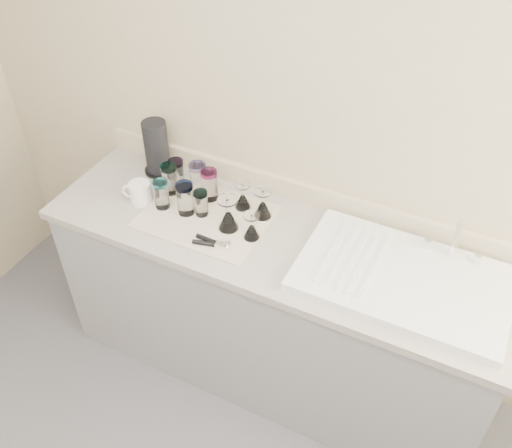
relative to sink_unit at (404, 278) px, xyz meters
The scene contains 18 objects.
room_envelope 1.47m from the sink_unit, 114.66° to the right, with size 3.54×3.50×2.52m.
counter_unit 0.72m from the sink_unit, behind, with size 2.06×0.62×0.90m.
sink_unit is the anchor object (origin of this frame).
dish_towel 0.89m from the sink_unit, behind, with size 0.55×0.42×0.01m, color silver.
tumbler_teal 1.13m from the sink_unit, behind, with size 0.07×0.07×0.14m.
tumbler_cyan 1.01m from the sink_unit, behind, with size 0.08×0.08×0.16m.
tumbler_purple 0.94m from the sink_unit, behind, with size 0.08×0.08×0.15m.
tumbler_magenta 1.10m from the sink_unit, behind, with size 0.07×0.07×0.14m.
tumbler_blue 0.98m from the sink_unit, behind, with size 0.08×0.08×0.16m.
tumbler_lavender 0.91m from the sink_unit, behind, with size 0.06×0.06×0.12m.
tumbler_extra 1.12m from the sink_unit, behind, with size 0.07×0.07×0.15m.
goblet_back_left 0.78m from the sink_unit, behind, with size 0.07×0.07×0.13m.
goblet_back_right 0.67m from the sink_unit, behind, with size 0.08×0.08×0.14m.
goblet_front_left 0.76m from the sink_unit, behind, with size 0.09×0.09×0.16m.
goblet_front_right 0.65m from the sink_unit, behind, with size 0.07×0.07×0.12m.
can_opener 0.79m from the sink_unit, 168.36° to the right, with size 0.16×0.06×0.02m.
white_mug 1.21m from the sink_unit, behind, with size 0.15×0.12×0.10m.
paper_towel_roll 1.29m from the sink_unit, behind, with size 0.14×0.14×0.27m.
Camera 1 is at (0.72, -0.42, 2.55)m, focal length 40.00 mm.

